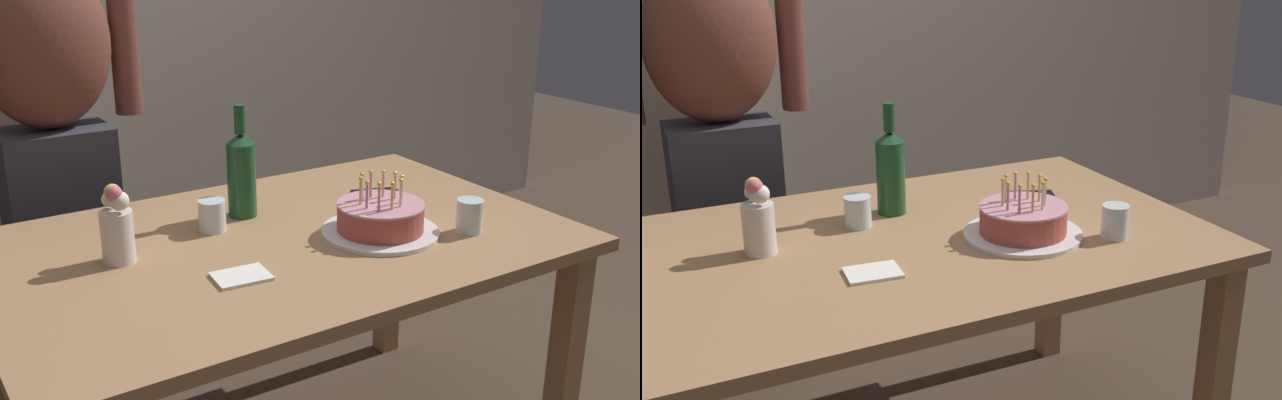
# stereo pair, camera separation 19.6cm
# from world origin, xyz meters

# --- Properties ---
(dining_table) EXTENTS (1.50, 0.96, 0.74)m
(dining_table) POSITION_xyz_m (0.00, 0.00, 0.64)
(dining_table) COLOR #A37A51
(dining_table) RESTS_ON ground_plane
(birthday_cake) EXTENTS (0.31, 0.31, 0.16)m
(birthday_cake) POSITION_xyz_m (0.24, -0.12, 0.78)
(birthday_cake) COLOR white
(birthday_cake) RESTS_ON dining_table
(water_glass_near) EXTENTS (0.07, 0.07, 0.09)m
(water_glass_near) POSITION_xyz_m (0.45, -0.23, 0.78)
(water_glass_near) COLOR silver
(water_glass_near) RESTS_ON dining_table
(water_glass_far) EXTENTS (0.07, 0.07, 0.09)m
(water_glass_far) POSITION_xyz_m (-0.13, 0.14, 0.78)
(water_glass_far) COLOR silver
(water_glass_far) RESTS_ON dining_table
(wine_bottle) EXTENTS (0.08, 0.08, 0.32)m
(wine_bottle) POSITION_xyz_m (-0.01, 0.20, 0.87)
(wine_bottle) COLOR #194723
(wine_bottle) RESTS_ON dining_table
(cell_phone) EXTENTS (0.16, 0.12, 0.01)m
(cell_phone) POSITION_xyz_m (0.42, 0.15, 0.74)
(cell_phone) COLOR black
(cell_phone) RESTS_ON dining_table
(napkin_stack) EXTENTS (0.14, 0.11, 0.01)m
(napkin_stack) POSITION_xyz_m (-0.20, -0.17, 0.74)
(napkin_stack) COLOR white
(napkin_stack) RESTS_ON dining_table
(flower_vase) EXTENTS (0.08, 0.08, 0.20)m
(flower_vase) POSITION_xyz_m (-0.40, 0.07, 0.83)
(flower_vase) COLOR silver
(flower_vase) RESTS_ON dining_table
(person_man_bearded) EXTENTS (0.61, 0.27, 1.66)m
(person_man_bearded) POSITION_xyz_m (-0.37, 0.78, 0.87)
(person_man_bearded) COLOR #33333D
(person_man_bearded) RESTS_ON ground_plane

